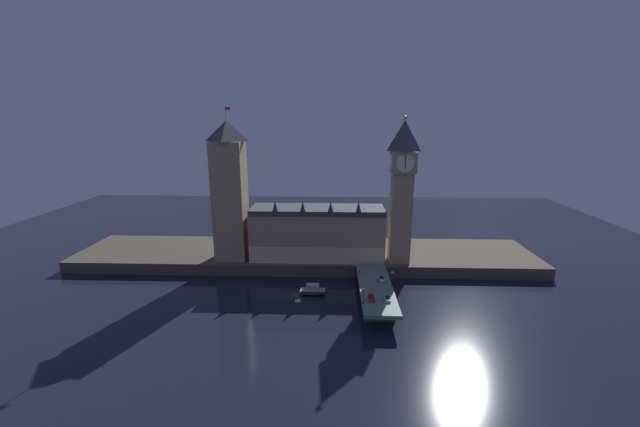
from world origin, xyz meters
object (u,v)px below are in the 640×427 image
pedestrian_near_rail (364,301)px  street_lamp_near (363,294)px  boat_upstream (313,291)px  car_southbound_trail (381,279)px  victoria_tower (230,191)px  pedestrian_far_rail (359,271)px  car_northbound_trail (371,297)px  car_southbound_lead (387,298)px  street_lamp_mid (392,277)px  clock_tower (402,187)px

pedestrian_near_rail → street_lamp_near: 2.94m
boat_upstream → car_southbound_trail: bearing=0.4°
pedestrian_near_rail → boat_upstream: size_ratio=0.14×
victoria_tower → street_lamp_near: 79.33m
victoria_tower → boat_upstream: size_ratio=6.04×
victoria_tower → pedestrian_far_rail: bearing=-19.8°
car_northbound_trail → pedestrian_near_rail: pedestrian_near_rail is taller
car_northbound_trail → car_southbound_lead: bearing=-5.2°
car_southbound_trail → street_lamp_mid: (3.17, -5.69, 3.14)m
victoria_tower → street_lamp_mid: victoria_tower is taller
victoria_tower → car_southbound_trail: size_ratio=14.99×
pedestrian_near_rail → street_lamp_near: size_ratio=0.27×
pedestrian_near_rail → car_southbound_lead: bearing=18.5°
street_lamp_mid → pedestrian_near_rail: bearing=-128.4°
clock_tower → street_lamp_near: clock_tower is taller
victoria_tower → car_northbound_trail: victoria_tower is taller
car_southbound_lead → boat_upstream: car_southbound_lead is taller
victoria_tower → car_southbound_lead: (66.04, -45.03, -29.47)m
car_northbound_trail → car_southbound_trail: car_northbound_trail is taller
pedestrian_far_rail → pedestrian_near_rail: bearing=-90.0°
clock_tower → pedestrian_far_rail: (-18.85, -18.34, -31.90)m
clock_tower → street_lamp_mid: bearing=-103.4°
pedestrian_near_rail → pedestrian_far_rail: pedestrian_far_rail is taller
clock_tower → pedestrian_near_rail: clock_tower is taller
victoria_tower → pedestrian_near_rail: 80.47m
pedestrian_near_rail → pedestrian_far_rail: bearing=90.0°
pedestrian_near_rail → street_lamp_mid: bearing=51.6°
pedestrian_far_rail → street_lamp_mid: bearing=-47.6°
pedestrian_near_rail → victoria_tower: bearing=140.4°
pedestrian_near_rail → car_northbound_trail: bearing=50.0°
car_southbound_lead → pedestrian_far_rail: size_ratio=2.77×
street_lamp_mid → boat_upstream: bearing=169.7°
victoria_tower → car_southbound_trail: bearing=-22.7°
clock_tower → victoria_tower: size_ratio=0.94×
clock_tower → street_lamp_near: (-19.25, -45.62, -29.03)m
pedestrian_near_rail → street_lamp_mid: size_ratio=0.27×
car_southbound_lead → pedestrian_far_rail: (-8.30, 24.23, 0.24)m
boat_upstream → pedestrian_near_rail: bearing=-46.6°
victoria_tower → car_southbound_lead: victoria_tower is taller
victoria_tower → car_northbound_trail: size_ratio=14.40×
victoria_tower → car_northbound_trail: 80.66m
pedestrian_near_rail → street_lamp_mid: street_lamp_mid is taller
clock_tower → car_northbound_trail: (-16.08, -42.07, -32.06)m
pedestrian_near_rail → boat_upstream: 28.07m
car_southbound_lead → boat_upstream: size_ratio=0.41×
car_southbound_trail → street_lamp_mid: bearing=-60.9°
street_lamp_near → street_lamp_mid: bearing=51.1°
pedestrian_far_rail → street_lamp_near: 27.43m
clock_tower → pedestrian_far_rail: 41.34m
car_northbound_trail → pedestrian_far_rail: size_ratio=2.82×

